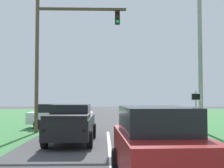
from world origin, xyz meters
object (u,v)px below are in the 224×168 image
pickup_truck_lead (72,123)px  crossing_suv_far (60,115)px  traffic_light (58,47)px  keep_moving_sign (196,107)px  utility_pole_right (200,57)px  red_suv_near (157,144)px

pickup_truck_lead → crossing_suv_far: (-1.71, 7.15, -0.06)m
traffic_light → keep_moving_sign: traffic_light is taller
pickup_truck_lead → utility_pole_right: 10.10m
red_suv_near → keep_moving_sign: (4.20, 9.66, 0.65)m
red_suv_near → traffic_light: 12.74m
keep_moving_sign → utility_pole_right: 3.86m
pickup_truck_lead → keep_moving_sign: (7.23, 2.72, 0.71)m
red_suv_near → utility_pole_right: size_ratio=0.45×
traffic_light → crossing_suv_far: (-0.30, 3.04, -4.63)m
pickup_truck_lead → crossing_suv_far: size_ratio=1.12×
traffic_light → utility_pole_right: bearing=2.0°
red_suv_near → utility_pole_right: 13.09m
pickup_truck_lead → traffic_light: size_ratio=0.62×
red_suv_near → keep_moving_sign: 10.56m
keep_moving_sign → utility_pole_right: size_ratio=0.27×
traffic_light → crossing_suv_far: traffic_light is taller
pickup_truck_lead → keep_moving_sign: size_ratio=2.03×
utility_pole_right → traffic_light: bearing=-178.0°
pickup_truck_lead → traffic_light: bearing=108.9°
traffic_light → red_suv_near: bearing=-68.1°
pickup_truck_lead → utility_pole_right: bearing=28.6°
pickup_truck_lead → keep_moving_sign: bearing=20.6°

